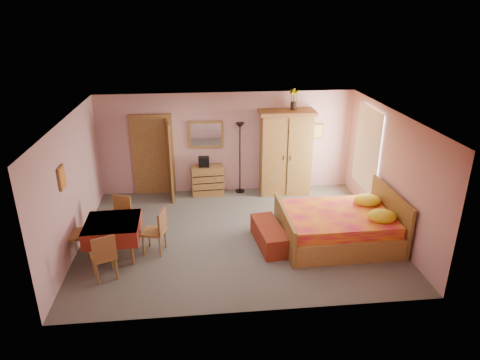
{
  "coord_description": "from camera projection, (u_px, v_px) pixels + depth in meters",
  "views": [
    {
      "loc": [
        -0.77,
        -8.02,
        4.54
      ],
      "look_at": [
        0.1,
        0.3,
        1.15
      ],
      "focal_mm": 32.0,
      "sensor_mm": 36.0,
      "label": 1
    }
  ],
  "objects": [
    {
      "name": "ceiling",
      "position": [
        236.0,
        116.0,
        8.2
      ],
      "size": [
        6.5,
        6.5,
        0.0
      ],
      "primitive_type": "plane",
      "rotation": [
        3.14,
        0.0,
        0.0
      ],
      "color": "brown",
      "rests_on": "wall_back"
    },
    {
      "name": "chair_east",
      "position": [
        154.0,
        231.0,
        8.39
      ],
      "size": [
        0.51,
        0.51,
        0.92
      ],
      "primitive_type": "cube",
      "rotation": [
        0.0,
        0.0,
        1.32
      ],
      "color": "#AF7A3B",
      "rests_on": "floor"
    },
    {
      "name": "bench",
      "position": [
        269.0,
        235.0,
        8.73
      ],
      "size": [
        0.62,
        1.33,
        0.43
      ],
      "primitive_type": "cube",
      "rotation": [
        0.0,
        0.0,
        0.12
      ],
      "color": "maroon",
      "rests_on": "floor"
    },
    {
      "name": "window",
      "position": [
        367.0,
        149.0,
        10.05
      ],
      "size": [
        0.08,
        1.4,
        1.95
      ],
      "primitive_type": "cube",
      "color": "white",
      "rests_on": "wall_right"
    },
    {
      "name": "wall_right",
      "position": [
        390.0,
        173.0,
        9.0
      ],
      "size": [
        0.1,
        5.0,
        2.6
      ],
      "primitive_type": "cube",
      "color": "#C58F8F",
      "rests_on": "floor"
    },
    {
      "name": "wall_front",
      "position": [
        253.0,
        241.0,
        6.38
      ],
      "size": [
        6.5,
        0.1,
        2.6
      ],
      "primitive_type": "cube",
      "color": "#C58F8F",
      "rests_on": "floor"
    },
    {
      "name": "stereo",
      "position": [
        204.0,
        162.0,
        10.85
      ],
      "size": [
        0.27,
        0.2,
        0.25
      ],
      "primitive_type": "cube",
      "rotation": [
        0.0,
        0.0,
        -0.01
      ],
      "color": "black",
      "rests_on": "chest_of_drawers"
    },
    {
      "name": "sunflower_vase",
      "position": [
        294.0,
        99.0,
        10.49
      ],
      "size": [
        0.22,
        0.22,
        0.53
      ],
      "primitive_type": "cube",
      "rotation": [
        0.0,
        0.0,
        0.05
      ],
      "color": "yellow",
      "rests_on": "wardrobe"
    },
    {
      "name": "bed",
      "position": [
        338.0,
        218.0,
        8.74
      ],
      "size": [
        2.35,
        1.87,
        1.08
      ],
      "primitive_type": "cube",
      "rotation": [
        0.0,
        0.0,
        0.01
      ],
      "color": "#C61341",
      "rests_on": "floor"
    },
    {
      "name": "doorway",
      "position": [
        153.0,
        156.0,
        10.89
      ],
      "size": [
        1.06,
        0.12,
        2.15
      ],
      "primitive_type": "cube",
      "color": "#9E6B35",
      "rests_on": "floor"
    },
    {
      "name": "floor_lamp",
      "position": [
        240.0,
        158.0,
        10.99
      ],
      "size": [
        0.29,
        0.29,
        1.86
      ],
      "primitive_type": "cube",
      "rotation": [
        0.0,
        0.0,
        0.25
      ],
      "color": "black",
      "rests_on": "floor"
    },
    {
      "name": "wardrobe",
      "position": [
        285.0,
        153.0,
        10.92
      ],
      "size": [
        1.41,
        0.75,
        2.18
      ],
      "primitive_type": "cube",
      "rotation": [
        0.0,
        0.0,
        -0.02
      ],
      "color": "#A27437",
      "rests_on": "floor"
    },
    {
      "name": "picture_back",
      "position": [
        317.0,
        131.0,
        11.1
      ],
      "size": [
        0.3,
        0.04,
        0.4
      ],
      "primitive_type": "cube",
      "color": "#D8BF59",
      "rests_on": "wall_back"
    },
    {
      "name": "chair_west",
      "position": [
        76.0,
        234.0,
        8.2
      ],
      "size": [
        0.56,
        0.56,
        1.0
      ],
      "primitive_type": "cube",
      "rotation": [
        0.0,
        0.0,
        -1.32
      ],
      "color": "#A37037",
      "rests_on": "floor"
    },
    {
      "name": "wall_left",
      "position": [
        72.0,
        185.0,
        8.38
      ],
      "size": [
        0.1,
        5.0,
        2.6
      ],
      "primitive_type": "cube",
      "color": "#C58F8F",
      "rests_on": "floor"
    },
    {
      "name": "picture_left",
      "position": [
        62.0,
        178.0,
        7.68
      ],
      "size": [
        0.04,
        0.32,
        0.42
      ],
      "primitive_type": "cube",
      "color": "orange",
      "rests_on": "wall_left"
    },
    {
      "name": "chair_north",
      "position": [
        119.0,
        218.0,
        8.95
      ],
      "size": [
        0.51,
        0.51,
        0.88
      ],
      "primitive_type": "cube",
      "rotation": [
        0.0,
        0.0,
        2.8
      ],
      "color": "#A56E38",
      "rests_on": "floor"
    },
    {
      "name": "dining_table",
      "position": [
        114.0,
        238.0,
        8.3
      ],
      "size": [
        1.04,
        1.04,
        0.74
      ],
      "primitive_type": "cube",
      "rotation": [
        0.0,
        0.0,
        0.03
      ],
      "color": "maroon",
      "rests_on": "floor"
    },
    {
      "name": "chest_of_drawers",
      "position": [
        208.0,
        180.0,
        11.05
      ],
      "size": [
        0.84,
        0.46,
        0.77
      ],
      "primitive_type": "cube",
      "rotation": [
        0.0,
        0.0,
        0.06
      ],
      "color": "olive",
      "rests_on": "floor"
    },
    {
      "name": "wall_mirror",
      "position": [
        206.0,
        134.0,
        10.81
      ],
      "size": [
        0.88,
        0.05,
        0.7
      ],
      "primitive_type": "cube",
      "rotation": [
        0.0,
        0.0,
        -0.0
      ],
      "color": "white",
      "rests_on": "wall_back"
    },
    {
      "name": "floor",
      "position": [
        237.0,
        235.0,
        9.18
      ],
      "size": [
        6.5,
        6.5,
        0.0
      ],
      "primitive_type": "plane",
      "color": "#656159",
      "rests_on": "ground"
    },
    {
      "name": "chair_south",
      "position": [
        103.0,
        255.0,
        7.59
      ],
      "size": [
        0.54,
        0.54,
        0.91
      ],
      "primitive_type": "cube",
      "rotation": [
        0.0,
        0.0,
        0.4
      ],
      "color": "#A27237",
      "rests_on": "floor"
    },
    {
      "name": "wall_back",
      "position": [
        227.0,
        143.0,
        10.99
      ],
      "size": [
        6.5,
        0.1,
        2.6
      ],
      "primitive_type": "cube",
      "color": "#C58F8F",
      "rests_on": "floor"
    }
  ]
}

